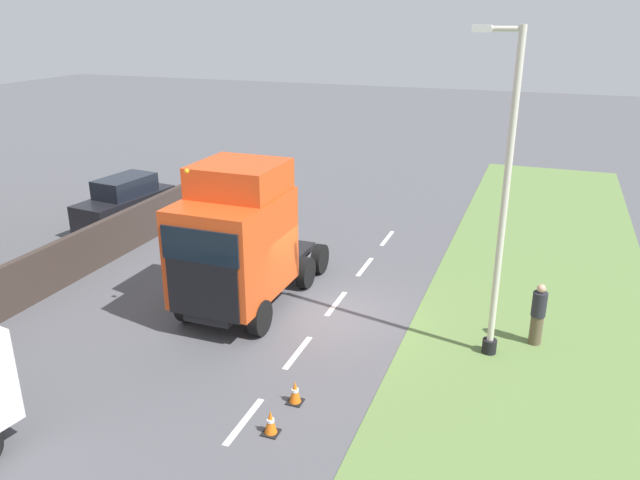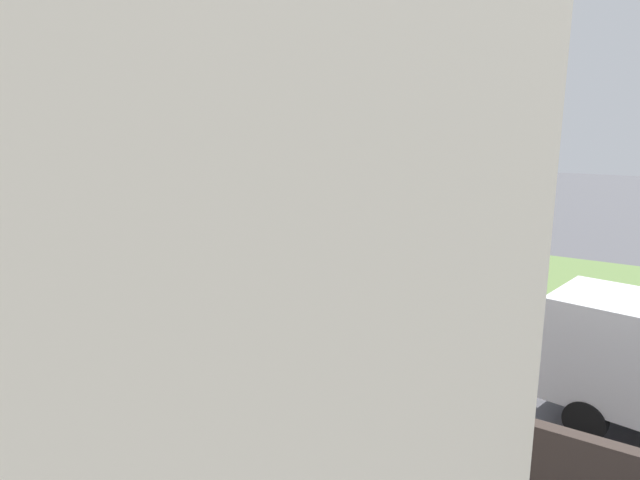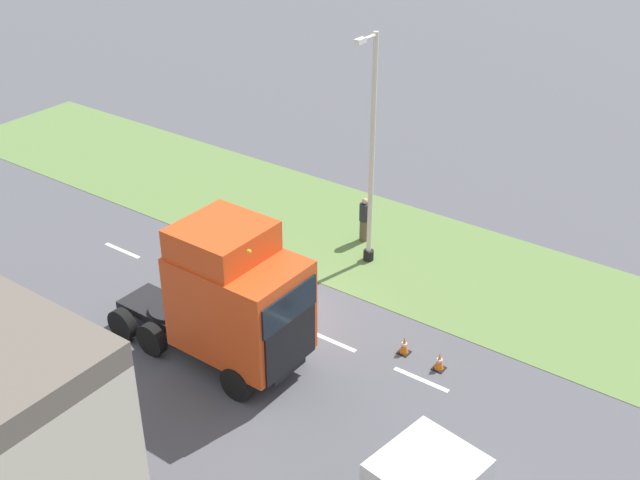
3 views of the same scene
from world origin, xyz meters
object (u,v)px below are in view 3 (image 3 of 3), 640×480
object	(u,v)px
lorry_cab	(233,299)
traffic_cone_trailing	(439,361)
lamp_post	(371,164)
traffic_cone_lead	(404,345)
pedestrian	(364,220)

from	to	relation	value
lorry_cab	traffic_cone_trailing	xyz separation A→B (m)	(-3.30, 5.07, -2.02)
lamp_post	traffic_cone_lead	xyz separation A→B (m)	(3.98, 3.91, -3.55)
lorry_cab	traffic_cone_trailing	world-z (taller)	lorry_cab
lorry_cab	traffic_cone_lead	size ratio (longest dim) A/B	11.45
lorry_cab	lamp_post	world-z (taller)	lamp_post
pedestrian	traffic_cone_trailing	xyz separation A→B (m)	(5.23, 6.10, -0.60)
traffic_cone_lead	traffic_cone_trailing	bearing A→B (deg)	87.20
pedestrian	lamp_post	bearing A→B (deg)	38.57
pedestrian	traffic_cone_lead	xyz separation A→B (m)	(5.16, 4.86, -0.60)
lorry_cab	lamp_post	bearing A→B (deg)	-178.82
pedestrian	traffic_cone_trailing	size ratio (longest dim) A/B	3.09
pedestrian	traffic_cone_lead	size ratio (longest dim) A/B	3.09
lamp_post	pedestrian	bearing A→B (deg)	-141.43
lorry_cab	pedestrian	size ratio (longest dim) A/B	3.71
lorry_cab	lamp_post	size ratio (longest dim) A/B	0.79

